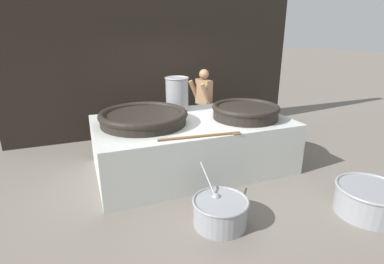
% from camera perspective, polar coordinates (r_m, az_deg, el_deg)
% --- Properties ---
extents(ground_plane, '(60.00, 60.00, 0.00)m').
position_cam_1_polar(ground_plane, '(5.72, 0.00, -6.59)').
color(ground_plane, slate).
extents(back_wall, '(7.02, 0.24, 4.04)m').
position_cam_1_polar(back_wall, '(7.36, -6.74, 15.40)').
color(back_wall, black).
rests_on(back_wall, ground_plane).
extents(hearth_platform, '(3.44, 2.00, 0.93)m').
position_cam_1_polar(hearth_platform, '(5.53, 0.00, -2.27)').
color(hearth_platform, silver).
rests_on(hearth_platform, ground_plane).
extents(giant_wok_near, '(1.52, 1.52, 0.23)m').
position_cam_1_polar(giant_wok_near, '(5.19, -9.21, 2.84)').
color(giant_wok_near, black).
rests_on(giant_wok_near, hearth_platform).
extents(giant_wok_far, '(1.22, 1.22, 0.25)m').
position_cam_1_polar(giant_wok_far, '(5.54, 10.17, 3.96)').
color(giant_wok_far, black).
rests_on(giant_wok_far, hearth_platform).
extents(stock_pot, '(0.47, 0.47, 0.66)m').
position_cam_1_polar(stock_pot, '(5.97, -2.87, 7.34)').
color(stock_pot, gray).
rests_on(stock_pot, hearth_platform).
extents(stirring_paddle, '(1.30, 0.19, 0.04)m').
position_cam_1_polar(stirring_paddle, '(4.52, 2.30, -0.72)').
color(stirring_paddle, brown).
rests_on(stirring_paddle, hearth_platform).
extents(cook, '(0.43, 0.63, 1.62)m').
position_cam_1_polar(cook, '(7.01, 2.18, 5.84)').
color(cook, '#9E7551').
rests_on(cook, ground_plane).
extents(prep_bowl_vegetables, '(0.75, 0.97, 0.67)m').
position_cam_1_polar(prep_bowl_vegetables, '(4.10, 5.41, -14.70)').
color(prep_bowl_vegetables, gray).
rests_on(prep_bowl_vegetables, ground_plane).
extents(prep_bowl_meat, '(0.94, 0.94, 0.42)m').
position_cam_1_polar(prep_bowl_meat, '(4.95, 30.72, -10.86)').
color(prep_bowl_meat, gray).
rests_on(prep_bowl_meat, ground_plane).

